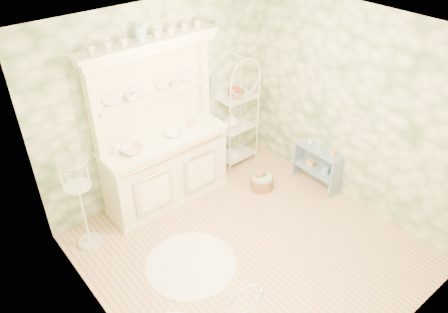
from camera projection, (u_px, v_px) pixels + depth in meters
floor at (249, 250)px, 5.44m from camera, size 3.60×3.60×0.00m
ceiling at (259, 38)px, 3.93m from camera, size 3.60×3.60×0.00m
wall_left at (99, 237)px, 3.74m from camera, size 3.60×3.60×0.00m
wall_right at (356, 111)px, 5.64m from camera, size 3.60×3.60×0.00m
wall_back at (162, 102)px, 5.84m from camera, size 3.60×3.60×0.00m
wall_front at (404, 258)px, 3.54m from camera, size 3.60×3.60×0.00m
kitchen_dresser at (162, 128)px, 5.67m from camera, size 1.87×0.61×2.29m
bakers_rack at (236, 108)px, 6.53m from camera, size 0.61×0.45×1.93m
side_shelf at (317, 167)px, 6.41m from camera, size 0.32×0.72×0.60m
birdcage_stand at (79, 196)px, 5.12m from camera, size 0.37×0.37×1.54m
floor_basket at (262, 182)px, 6.43m from camera, size 0.34×0.34×0.22m
lace_rug at (191, 264)px, 5.24m from camera, size 1.33×1.33×0.01m
bowl_floral at (132, 152)px, 5.45m from camera, size 0.32×0.32×0.07m
bowl_white at (174, 135)px, 5.78m from camera, size 0.30×0.30×0.08m
cup_left at (131, 99)px, 5.35m from camera, size 0.15×0.15×0.10m
cup_right at (174, 85)px, 5.69m from camera, size 0.12×0.12×0.09m
bottle_amber at (333, 152)px, 6.05m from camera, size 0.07×0.07×0.16m
bottle_blue at (319, 148)px, 6.19m from camera, size 0.05×0.05×0.10m
bottle_glass at (310, 142)px, 6.33m from camera, size 0.08×0.08×0.09m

